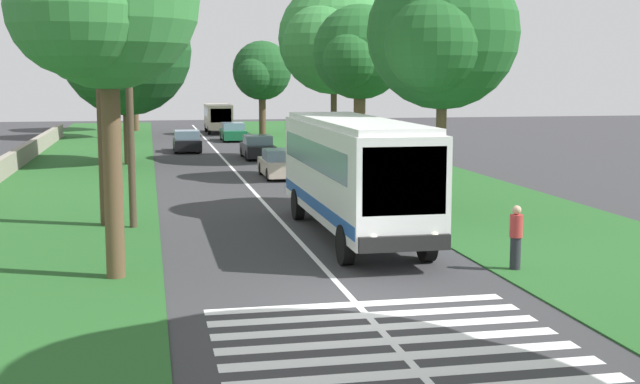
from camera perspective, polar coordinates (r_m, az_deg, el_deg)
The scene contains 21 objects.
ground at distance 19.33m, azimuth 2.36°, elevation -7.40°, with size 160.00×160.00×0.00m, color #333335.
grass_verge_left at distance 33.69m, azimuth -17.67°, elevation -1.16°, with size 120.00×8.00×0.04m, color #235623.
grass_verge_right at distance 35.81m, azimuth 9.40°, elevation -0.38°, with size 120.00×8.00×0.04m, color #235623.
centre_line at distance 33.79m, azimuth -3.72°, elevation -0.81°, with size 110.00×0.16×0.01m, color silver.
coach_bus at distance 26.68m, azimuth 2.21°, elevation 1.53°, with size 11.16×2.62×3.73m.
zebra_crossing at distance 16.64m, azimuth 4.78°, elevation -9.94°, with size 5.85×6.80×0.01m.
trailing_car_0 at distance 42.47m, azimuth -2.68°, elevation 1.88°, with size 4.30×1.78×1.43m.
trailing_car_1 at distance 52.29m, azimuth -4.22°, elevation 2.99°, with size 4.30×1.78×1.43m.
trailing_car_2 at distance 57.55m, azimuth -8.93°, elevation 3.36°, with size 4.30×1.78×1.43m.
trailing_car_3 at distance 66.52m, azimuth -5.87°, elevation 4.01°, with size 4.30×1.78×1.43m.
trailing_minibus_0 at distance 75.72m, azimuth -6.87°, elevation 5.12°, with size 6.00×2.14×2.53m.
roadside_tree_left_0 at distance 70.19m, azimuth -13.11°, elevation 9.66°, with size 7.70×6.14×10.74m.
roadside_tree_left_1 at distance 49.48m, azimuth -13.12°, elevation 9.03°, with size 8.55×7.30×10.07m.
roadside_tree_left_2 at distance 21.63m, azimuth -14.47°, elevation 12.11°, with size 5.69×4.48×9.15m.
roadside_tree_left_4 at distance 79.36m, azimuth -12.60°, elevation 10.01°, with size 7.42×6.08×11.47m.
roadside_tree_right_0 at distance 50.04m, azimuth 0.72°, elevation 10.11°, with size 7.80×6.61×10.46m.
roadside_tree_right_1 at distance 41.06m, azimuth 2.54°, elevation 9.18°, with size 5.26×4.53×8.41m.
roadside_tree_right_3 at distance 72.75m, azimuth -4.02°, elevation 8.04°, with size 5.94×5.01×7.95m.
roadside_tree_right_4 at distance 30.76m, azimuth 7.97°, elevation 10.23°, with size 6.48×5.39×9.21m.
utility_pole at distance 28.62m, azimuth -12.68°, elevation 5.91°, with size 0.24×1.40×8.05m.
pedestrian at distance 22.73m, azimuth 13.04°, elevation -2.94°, with size 0.34×0.34×1.69m.
Camera 1 is at (-18.10, 4.47, 5.08)m, focal length 47.59 mm.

